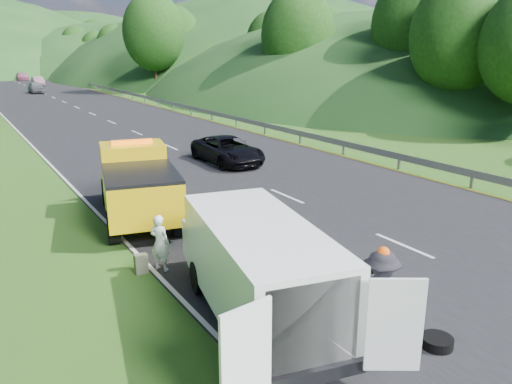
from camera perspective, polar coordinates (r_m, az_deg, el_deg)
ground at (r=14.92m, az=2.91°, el=-6.01°), size 320.00×320.00×0.00m
road_surface at (r=52.80m, az=-19.79°, el=9.08°), size 14.00×200.00×0.02m
guardrail at (r=66.63m, az=-15.94°, el=10.67°), size 0.06×140.00×1.52m
tree_line_right at (r=77.96m, az=-8.36°, el=11.81°), size 14.00×140.00×14.00m
hills_backdrop at (r=146.87m, az=-26.61°, el=12.26°), size 201.00×288.60×44.00m
tow_truck at (r=17.20m, az=-13.40°, el=0.94°), size 3.41×6.23×2.54m
white_van at (r=10.54m, az=0.05°, el=-8.32°), size 3.89×6.63×2.21m
woman at (r=13.49m, az=-10.74°, el=-8.77°), size 0.64×0.68×1.51m
child at (r=14.19m, az=-4.72°, el=-7.25°), size 0.52×0.44×0.93m
worker at (r=10.59m, az=13.62°, el=-16.40°), size 1.34×0.89×1.94m
suitcase at (r=13.32m, az=-13.00°, el=-8.00°), size 0.33×0.19×0.53m
spare_tire at (r=10.78m, az=19.91°, el=-16.34°), size 0.63×0.63×0.20m
passing_suv at (r=25.38m, az=-3.25°, el=3.30°), size 2.21×4.79×1.33m
dist_car_a at (r=71.96m, az=-23.75°, el=10.30°), size 1.70×4.24×1.44m
dist_car_b at (r=86.01m, az=-23.59°, el=11.05°), size 1.47×4.20×1.38m
dist_car_c at (r=101.85m, az=-25.12°, el=11.47°), size 1.92×4.72×1.37m
dist_car_d at (r=120.79m, az=-25.88°, el=11.88°), size 1.70×4.24×1.44m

